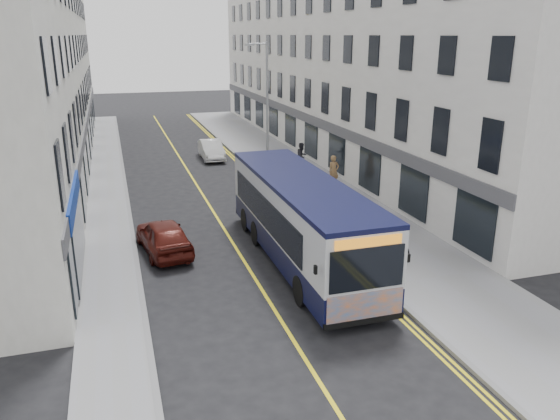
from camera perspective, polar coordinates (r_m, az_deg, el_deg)
ground at (r=19.12m, az=-2.00°, el=-8.17°), size 140.00×140.00×0.00m
pavement_east at (r=31.64m, az=3.20°, el=2.59°), size 4.50×64.00×0.12m
pavement_west at (r=29.79m, az=-17.56°, el=0.78°), size 2.00×64.00×0.12m
kerb_east at (r=30.95m, az=-0.71°, el=2.27°), size 0.18×64.00×0.13m
kerb_west at (r=29.78m, az=-15.64°, el=0.97°), size 0.18×64.00×0.13m
road_centre_line at (r=30.13m, az=-8.03°, el=1.53°), size 0.12×64.00×0.01m
road_dbl_yellow_inner at (r=30.85m, az=-1.52°, el=2.10°), size 0.10×64.00×0.01m
road_dbl_yellow_outer at (r=30.90m, az=-1.16°, el=2.13°), size 0.10×64.00×0.01m
terrace_east at (r=40.88m, az=5.99°, el=15.14°), size 6.00×46.00×13.00m
terrace_west at (r=37.91m, az=-24.80°, el=13.44°), size 6.00×46.00×13.00m
streetlamp at (r=32.03m, az=-1.48°, el=10.68°), size 1.32×0.18×8.00m
city_bus at (r=20.61m, az=2.22°, el=-0.83°), size 2.63×11.25×3.27m
bicycle at (r=20.88m, az=11.55°, el=-4.43°), size 1.90×1.02×0.95m
pedestrian_near at (r=31.01m, az=5.64°, el=4.05°), size 0.71×0.51×1.81m
pedestrian_far at (r=35.00m, az=2.29°, el=5.65°), size 1.05×0.99×1.73m
car_white at (r=38.86m, az=-7.19°, el=6.26°), size 1.46×4.03×1.32m
car_maroon at (r=22.35m, az=-12.07°, el=-2.67°), size 2.20×4.29×1.40m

